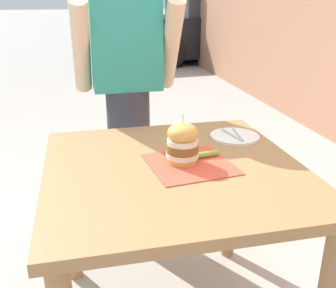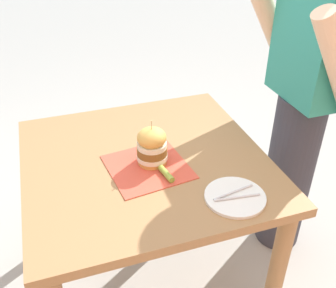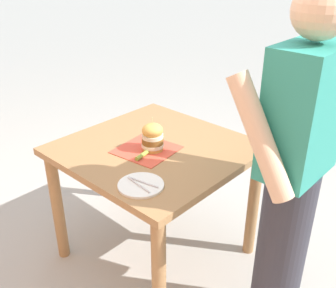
{
  "view_description": "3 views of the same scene",
  "coord_description": "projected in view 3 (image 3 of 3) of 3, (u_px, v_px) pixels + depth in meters",
  "views": [
    {
      "loc": [
        -0.32,
        -1.31,
        1.38
      ],
      "look_at": [
        0.0,
        0.1,
        0.83
      ],
      "focal_mm": 42.0,
      "sensor_mm": 36.0,
      "label": 1
    },
    {
      "loc": [
        1.28,
        -0.33,
        1.71
      ],
      "look_at": [
        0.0,
        0.1,
        0.83
      ],
      "focal_mm": 42.0,
      "sensor_mm": 36.0,
      "label": 2
    },
    {
      "loc": [
        1.4,
        1.39,
        1.79
      ],
      "look_at": [
        0.0,
        0.1,
        0.83
      ],
      "focal_mm": 42.0,
      "sensor_mm": 36.0,
      "label": 3
    }
  ],
  "objects": [
    {
      "name": "ground_plane",
      "position": [
        157.0,
        252.0,
        2.57
      ],
      "size": [
        80.0,
        80.0,
        0.0
      ],
      "primitive_type": "plane",
      "color": "#ADAAA3"
    },
    {
      "name": "patio_table",
      "position": [
        155.0,
        166.0,
        2.28
      ],
      "size": [
        0.96,
        0.98,
        0.78
      ],
      "color": "#9E7247",
      "rests_on": "ground"
    },
    {
      "name": "serving_paper",
      "position": [
        147.0,
        150.0,
        2.18
      ],
      "size": [
        0.34,
        0.34,
        0.0
      ],
      "primitive_type": "cube",
      "rotation": [
        0.0,
        0.0,
        0.12
      ],
      "color": "#D64C38",
      "rests_on": "patio_table"
    },
    {
      "name": "sandwich",
      "position": [
        153.0,
        137.0,
        2.15
      ],
      "size": [
        0.12,
        0.12,
        0.19
      ],
      "color": "gold",
      "rests_on": "serving_paper"
    },
    {
      "name": "pickle_spear",
      "position": [
        142.0,
        156.0,
        2.09
      ],
      "size": [
        0.1,
        0.04,
        0.02
      ],
      "primitive_type": "cylinder",
      "rotation": [
        0.0,
        1.57,
        0.17
      ],
      "color": "#8EA83D",
      "rests_on": "serving_paper"
    },
    {
      "name": "side_plate_with_forks",
      "position": [
        141.0,
        185.0,
        1.85
      ],
      "size": [
        0.22,
        0.22,
        0.02
      ],
      "color": "white",
      "rests_on": "patio_table"
    },
    {
      "name": "diner_across_table",
      "position": [
        293.0,
        174.0,
        1.74
      ],
      "size": [
        0.55,
        0.35,
        1.69
      ],
      "color": "#33333D",
      "rests_on": "ground"
    }
  ]
}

